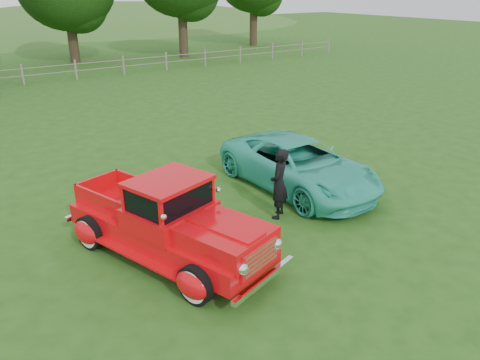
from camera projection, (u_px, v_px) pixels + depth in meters
ground at (246, 254)px, 10.00m from camera, size 140.00×140.00×0.00m
fence_line at (23, 75)px, 26.49m from camera, size 48.00×0.12×1.20m
red_pickup at (169, 222)px, 9.63m from camera, size 3.27×5.28×1.78m
teal_sedan at (299, 165)px, 12.99m from camera, size 2.37×5.05×1.40m
man at (279, 184)px, 11.28m from camera, size 0.77×0.73×1.76m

